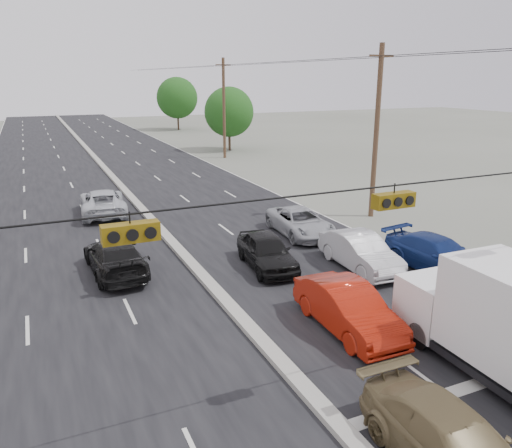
% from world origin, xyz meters
% --- Properties ---
extents(ground, '(200.00, 200.00, 0.00)m').
position_xyz_m(ground, '(0.00, 0.00, 0.00)').
color(ground, '#606356').
rests_on(ground, ground).
extents(road_surface, '(20.00, 160.00, 0.02)m').
position_xyz_m(road_surface, '(0.00, 30.00, 0.00)').
color(road_surface, black).
rests_on(road_surface, ground).
extents(center_median, '(0.50, 160.00, 0.20)m').
position_xyz_m(center_median, '(0.00, 30.00, 0.10)').
color(center_median, gray).
rests_on(center_median, ground).
extents(utility_pole_right_b, '(1.60, 0.30, 10.00)m').
position_xyz_m(utility_pole_right_b, '(12.50, 15.00, 5.11)').
color(utility_pole_right_b, '#422D1E').
rests_on(utility_pole_right_b, ground).
extents(utility_pole_right_c, '(1.60, 0.30, 10.00)m').
position_xyz_m(utility_pole_right_c, '(12.50, 40.00, 5.11)').
color(utility_pole_right_c, '#422D1E').
rests_on(utility_pole_right_c, ground).
extents(traffic_signals, '(25.00, 0.30, 0.54)m').
position_xyz_m(traffic_signals, '(1.40, 0.00, 5.49)').
color(traffic_signals, black).
rests_on(traffic_signals, ground).
extents(tree_right_mid, '(5.60, 5.60, 7.14)m').
position_xyz_m(tree_right_mid, '(15.00, 45.00, 4.34)').
color(tree_right_mid, '#382619').
rests_on(tree_right_mid, ground).
extents(tree_right_far, '(6.40, 6.40, 8.16)m').
position_xyz_m(tree_right_far, '(16.00, 70.00, 4.96)').
color(tree_right_far, '#382619').
rests_on(tree_right_far, ground).
extents(box_truck, '(2.48, 6.67, 3.35)m').
position_xyz_m(box_truck, '(5.36, -0.62, 1.72)').
color(box_truck, black).
rests_on(box_truck, ground).
extents(tan_sedan, '(2.04, 4.89, 1.41)m').
position_xyz_m(tan_sedan, '(1.40, -2.64, 0.71)').
color(tan_sedan, brown).
rests_on(tan_sedan, ground).
extents(red_sedan, '(1.77, 4.83, 1.58)m').
position_xyz_m(red_sedan, '(3.00, 3.60, 0.79)').
color(red_sedan, '#A41A0A').
rests_on(red_sedan, ground).
extents(queue_car_a, '(2.31, 4.68, 1.53)m').
position_xyz_m(queue_car_a, '(3.00, 9.87, 0.77)').
color(queue_car_a, black).
rests_on(queue_car_a, ground).
extents(queue_car_b, '(1.85, 4.79, 1.56)m').
position_xyz_m(queue_car_b, '(6.70, 8.07, 0.78)').
color(queue_car_b, silver).
rests_on(queue_car_b, ground).
extents(queue_car_c, '(2.63, 5.17, 1.40)m').
position_xyz_m(queue_car_c, '(6.70, 13.45, 0.70)').
color(queue_car_c, '#A4A7AC').
rests_on(queue_car_c, ground).
extents(queue_car_d, '(2.76, 5.37, 1.49)m').
position_xyz_m(queue_car_d, '(9.60, 6.46, 0.74)').
color(queue_car_d, navy).
rests_on(queue_car_d, ground).
extents(oncoming_near, '(2.29, 5.25, 1.50)m').
position_xyz_m(oncoming_near, '(-3.23, 11.93, 0.75)').
color(oncoming_near, black).
rests_on(oncoming_near, ground).
extents(oncoming_far, '(3.03, 5.78, 1.55)m').
position_xyz_m(oncoming_far, '(-2.34, 22.10, 0.78)').
color(oncoming_far, silver).
rests_on(oncoming_far, ground).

